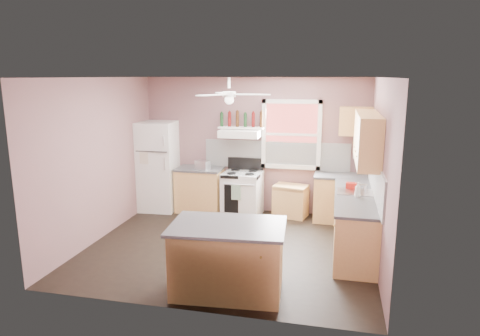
% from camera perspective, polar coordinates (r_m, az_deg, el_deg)
% --- Properties ---
extents(floor, '(4.50, 4.50, 0.00)m').
position_cam_1_polar(floor, '(7.10, -1.35, -10.38)').
color(floor, black).
rests_on(floor, ground).
extents(ceiling, '(4.50, 4.50, 0.00)m').
position_cam_1_polar(ceiling, '(6.55, -1.47, 11.98)').
color(ceiling, white).
rests_on(ceiling, ground).
extents(wall_back, '(4.50, 0.05, 2.70)m').
position_cam_1_polar(wall_back, '(8.64, 1.89, 3.04)').
color(wall_back, '#775355').
rests_on(wall_back, ground).
extents(wall_right, '(0.05, 4.00, 2.70)m').
position_cam_1_polar(wall_right, '(6.53, 18.34, -0.58)').
color(wall_right, '#775355').
rests_on(wall_right, ground).
extents(wall_left, '(0.05, 4.00, 2.70)m').
position_cam_1_polar(wall_left, '(7.57, -18.35, 1.11)').
color(wall_left, '#775355').
rests_on(wall_left, ground).
extents(backsplash_back, '(2.90, 0.03, 0.55)m').
position_cam_1_polar(backsplash_back, '(8.56, 4.79, 1.73)').
color(backsplash_back, white).
rests_on(backsplash_back, wall_back).
extents(backsplash_right, '(0.03, 2.60, 0.55)m').
position_cam_1_polar(backsplash_right, '(6.86, 17.68, -1.45)').
color(backsplash_right, white).
rests_on(backsplash_right, wall_right).
extents(window_view, '(1.00, 0.02, 1.20)m').
position_cam_1_polar(window_view, '(8.45, 6.86, 4.47)').
color(window_view, maroon).
rests_on(window_view, wall_back).
extents(window_frame, '(1.16, 0.07, 1.36)m').
position_cam_1_polar(window_frame, '(8.42, 6.84, 4.44)').
color(window_frame, white).
rests_on(window_frame, wall_back).
extents(refrigerator, '(0.82, 0.80, 1.82)m').
position_cam_1_polar(refrigerator, '(8.93, -10.98, 0.26)').
color(refrigerator, white).
rests_on(refrigerator, floor).
extents(base_cabinet_left, '(0.90, 0.60, 0.86)m').
position_cam_1_polar(base_cabinet_left, '(8.79, -5.37, -2.99)').
color(base_cabinet_left, tan).
rests_on(base_cabinet_left, floor).
extents(counter_left, '(0.92, 0.62, 0.04)m').
position_cam_1_polar(counter_left, '(8.68, -5.43, -0.12)').
color(counter_left, '#3D3D40').
rests_on(counter_left, base_cabinet_left).
extents(toaster, '(0.32, 0.25, 0.18)m').
position_cam_1_polar(toaster, '(8.51, -5.01, 0.40)').
color(toaster, silver).
rests_on(toaster, counter_left).
extents(stove, '(0.77, 0.69, 0.86)m').
position_cam_1_polar(stove, '(8.51, 0.32, -3.44)').
color(stove, white).
rests_on(stove, floor).
extents(range_hood, '(0.78, 0.50, 0.14)m').
position_cam_1_polar(range_hood, '(8.38, -0.00, 4.63)').
color(range_hood, white).
rests_on(range_hood, wall_back).
extents(bottle_shelf, '(0.90, 0.26, 0.03)m').
position_cam_1_polar(bottle_shelf, '(8.48, 0.18, 5.40)').
color(bottle_shelf, white).
rests_on(bottle_shelf, range_hood).
extents(cart, '(0.70, 0.54, 0.63)m').
position_cam_1_polar(cart, '(8.49, 6.75, -4.37)').
color(cart, tan).
rests_on(cart, floor).
extents(base_cabinet_corner, '(1.00, 0.60, 0.86)m').
position_cam_1_polar(base_cabinet_corner, '(8.37, 13.29, -4.04)').
color(base_cabinet_corner, tan).
rests_on(base_cabinet_corner, floor).
extents(base_cabinet_right, '(0.60, 2.20, 0.86)m').
position_cam_1_polar(base_cabinet_right, '(7.04, 14.96, -7.24)').
color(base_cabinet_right, tan).
rests_on(base_cabinet_right, floor).
extents(counter_corner, '(1.02, 0.62, 0.04)m').
position_cam_1_polar(counter_corner, '(8.26, 13.44, -1.04)').
color(counter_corner, '#3D3D40').
rests_on(counter_corner, base_cabinet_corner).
extents(counter_right, '(0.62, 2.22, 0.04)m').
position_cam_1_polar(counter_right, '(6.91, 15.08, -3.72)').
color(counter_right, '#3D3D40').
rests_on(counter_right, base_cabinet_right).
extents(sink, '(0.55, 0.45, 0.03)m').
position_cam_1_polar(sink, '(7.10, 15.04, -3.17)').
color(sink, silver).
rests_on(sink, counter_right).
extents(faucet, '(0.03, 0.03, 0.14)m').
position_cam_1_polar(faucet, '(7.09, 16.36, -2.64)').
color(faucet, silver).
rests_on(faucet, sink).
extents(upper_cabinet_right, '(0.33, 1.80, 0.76)m').
position_cam_1_polar(upper_cabinet_right, '(6.93, 16.60, 3.86)').
color(upper_cabinet_right, tan).
rests_on(upper_cabinet_right, wall_right).
extents(upper_cabinet_corner, '(0.60, 0.33, 0.52)m').
position_cam_1_polar(upper_cabinet_corner, '(8.23, 15.18, 6.03)').
color(upper_cabinet_corner, tan).
rests_on(upper_cabinet_corner, wall_back).
extents(paper_towel, '(0.26, 0.12, 0.12)m').
position_cam_1_polar(paper_towel, '(8.35, 15.75, 1.57)').
color(paper_towel, white).
rests_on(paper_towel, wall_back).
extents(island, '(1.42, 0.96, 0.86)m').
position_cam_1_polar(island, '(5.57, -1.61, -12.12)').
color(island, tan).
rests_on(island, floor).
extents(island_top, '(1.51, 1.05, 0.04)m').
position_cam_1_polar(island_top, '(5.40, -1.64, -7.77)').
color(island_top, '#3D3D40').
rests_on(island_top, island).
extents(ceiling_fan_hub, '(0.20, 0.20, 0.08)m').
position_cam_1_polar(ceiling_fan_hub, '(6.56, -1.45, 9.80)').
color(ceiling_fan_hub, white).
rests_on(ceiling_fan_hub, ceiling).
extents(soap_bottle, '(0.12, 0.12, 0.23)m').
position_cam_1_polar(soap_bottle, '(6.78, 15.42, -2.83)').
color(soap_bottle, silver).
rests_on(soap_bottle, counter_right).
extents(red_caddy, '(0.19, 0.14, 0.10)m').
position_cam_1_polar(red_caddy, '(7.28, 14.65, -2.31)').
color(red_caddy, '#A3160D').
rests_on(red_caddy, counter_right).
extents(wine_bottles, '(0.86, 0.06, 0.31)m').
position_cam_1_polar(wine_bottles, '(8.46, 0.23, 6.48)').
color(wine_bottles, '#143819').
rests_on(wine_bottles, bottle_shelf).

